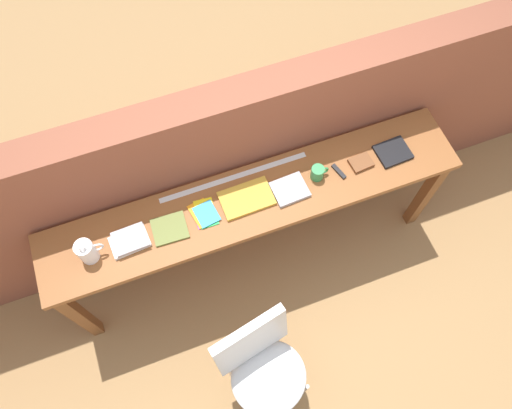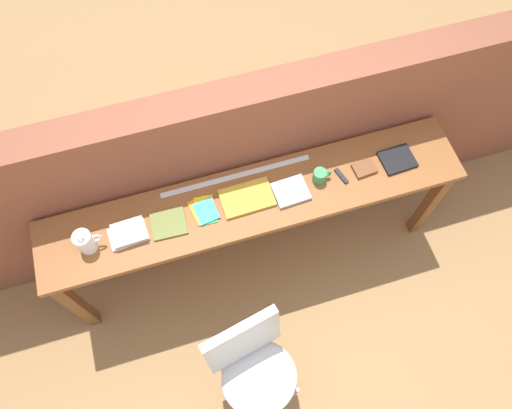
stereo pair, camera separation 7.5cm
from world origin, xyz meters
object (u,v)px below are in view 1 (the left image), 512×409
Objects in this scene: book_open_centre at (247,198)px; mug at (318,173)px; pamphlet_pile_colourful at (205,213)px; multitool_folded at (339,171)px; book_stack_leftmost at (130,241)px; magazine_cycling at (170,229)px; leather_journal_brown at (361,163)px; book_repair_rightmost at (393,152)px; pitcher_white at (87,251)px; chair_white_moulded at (262,365)px.

book_open_centre is 0.44m from mug.
pamphlet_pile_colourful is 1.68× the size of multitool_folded.
book_open_centre reaches higher than pamphlet_pile_colourful.
book_stack_leftmost reaches higher than magazine_cycling.
pamphlet_pile_colourful is 1.42× the size of leather_journal_brown.
book_repair_rightmost is (0.21, 0.00, -0.00)m from leather_journal_brown.
leather_journal_brown is (1.41, 0.01, -0.01)m from book_stack_leftmost.
book_stack_leftmost is 0.69m from book_open_centre.
pamphlet_pile_colourful is (0.43, 0.02, -0.01)m from book_stack_leftmost.
pitcher_white is at bearing -177.60° from pamphlet_pile_colourful.
mug is at bearing 172.12° from multitool_folded.
pitcher_white is at bearing -179.56° from multitool_folded.
book_stack_leftmost reaches higher than pamphlet_pile_colourful.
book_open_centre is at bearing 2.02° from pitcher_white.
pamphlet_pile_colourful is 0.94× the size of book_repair_rightmost.
multitool_folded reaches higher than pamphlet_pile_colourful.
chair_white_moulded is 0.91m from pamphlet_pile_colourful.
pamphlet_pile_colourful is 0.82m from multitool_folded.
pamphlet_pile_colourful is at bearing 8.50° from magazine_cycling.
book_stack_leftmost reaches higher than leather_journal_brown.
chair_white_moulded is at bearing -59.99° from book_stack_leftmost.
book_repair_rightmost reaches higher than magazine_cycling.
magazine_cycling is 0.98× the size of book_repair_rightmost.
mug reaches higher than book_open_centre.
magazine_cycling is at bearing -179.67° from multitool_folded.
chair_white_moulded is 4.85× the size of pitcher_white.
magazine_cycling is at bearing -174.04° from pamphlet_pile_colourful.
book_open_centre is 0.93m from book_repair_rightmost.
book_stack_leftmost is 1.11× the size of book_repair_rightmost.
book_repair_rightmost is at bearing -0.40° from pamphlet_pile_colourful.
chair_white_moulded is at bearing -87.44° from pamphlet_pile_colourful.
multitool_folded reaches higher than chair_white_moulded.
mug is at bearing 176.02° from book_repair_rightmost.
pitcher_white is (-0.69, 0.81, 0.43)m from chair_white_moulded.
book_repair_rightmost is at bearing -4.40° from leather_journal_brown.
book_stack_leftmost is 1.41m from leather_journal_brown.
pamphlet_pile_colourful is at bearing 2.40° from pitcher_white.
book_repair_rightmost is (0.93, -0.01, -0.00)m from book_open_centre.
book_open_centre is at bearing 176.44° from book_repair_rightmost.
leather_journal_brown reaches higher than multitool_folded.
book_repair_rightmost reaches higher than chair_white_moulded.
mug is (1.13, 0.02, 0.02)m from book_stack_leftmost.
pitcher_white is at bearing -176.75° from magazine_cycling.
book_open_centre reaches higher than magazine_cycling.
pitcher_white reaches higher than pamphlet_pile_colourful.
pitcher_white reaches higher than multitool_folded.
leather_journal_brown is 0.66× the size of book_repair_rightmost.
mug reaches higher than leather_journal_brown.
pitcher_white is 1.00× the size of pamphlet_pile_colourful.
leather_journal_brown is (0.72, -0.01, 0.00)m from book_open_centre.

